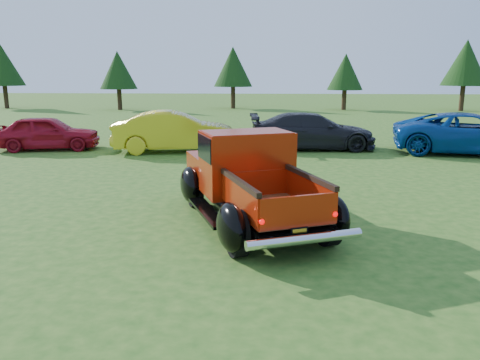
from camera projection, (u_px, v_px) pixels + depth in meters
The scene contains 11 objects.
ground at pixel (267, 231), 8.79m from camera, with size 120.00×120.00×0.00m, color #275718.
tree_far_west at pixel (2, 65), 38.51m from camera, with size 3.33×3.33×5.20m.
tree_west at pixel (118, 70), 37.03m from camera, with size 2.94×2.94×4.60m.
tree_mid_left at pixel (233, 67), 38.37m from camera, with size 3.20×3.20×5.00m.
tree_mid_right at pixel (345, 72), 36.96m from camera, with size 2.82×2.82×4.40m.
tree_east at pixel (466, 63), 35.78m from camera, with size 3.46×3.46×5.40m.
pickup_truck at pixel (246, 177), 9.40m from camera, with size 3.59×5.09×1.78m.
show_car_red at pixel (47, 133), 17.95m from camera, with size 1.55×3.86×1.32m, color maroon.
show_car_yellow at pixel (175, 132), 17.48m from camera, with size 1.60×4.60×1.51m, color gold.
show_car_grey at pixel (312, 131), 18.07m from camera, with size 1.96×4.83×1.40m, color black.
show_car_blue at pixel (470, 133), 17.02m from camera, with size 2.47×5.36×1.49m, color navy.
Camera 1 is at (-0.00, -8.37, 2.89)m, focal length 35.00 mm.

